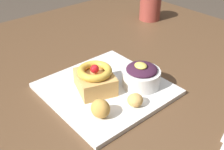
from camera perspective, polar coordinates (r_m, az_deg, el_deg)
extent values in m
cube|color=brown|center=(0.79, 11.40, -1.01)|extent=(1.37, 1.00, 0.04)
cylinder|color=brown|center=(1.58, 3.02, 2.46)|extent=(0.07, 0.07, 0.69)
cube|color=white|center=(0.70, -1.25, -2.93)|extent=(0.29, 0.29, 0.01)
cube|color=tan|center=(0.67, -3.56, -1.43)|extent=(0.12, 0.11, 0.05)
torus|color=gold|center=(0.66, -3.66, 0.86)|extent=(0.11, 0.11, 0.02)
sphere|color=red|center=(0.65, -3.67, 1.26)|extent=(0.02, 0.02, 0.02)
cylinder|color=white|center=(0.69, 6.03, -0.51)|extent=(0.10, 0.10, 0.04)
ellipsoid|color=#38192D|center=(0.68, 6.15, 1.30)|extent=(0.08, 0.08, 0.02)
ellipsoid|color=#E5CC56|center=(0.67, 6.37, 1.79)|extent=(0.03, 0.03, 0.01)
ellipsoid|color=gold|center=(0.59, -2.45, -7.06)|extent=(0.04, 0.04, 0.04)
ellipsoid|color=tan|center=(0.63, 4.89, -5.26)|extent=(0.04, 0.04, 0.03)
cylinder|color=#993D33|center=(1.14, 8.03, 13.78)|extent=(0.09, 0.09, 0.09)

